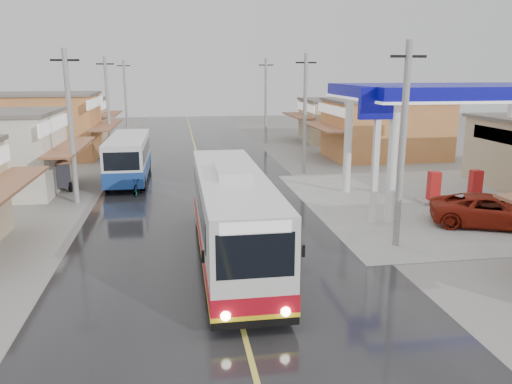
% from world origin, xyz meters
% --- Properties ---
extents(ground, '(120.00, 120.00, 0.00)m').
position_xyz_m(ground, '(0.00, 0.00, 0.00)').
color(ground, slate).
rests_on(ground, ground).
extents(road, '(12.00, 90.00, 0.02)m').
position_xyz_m(road, '(0.00, 15.00, 0.01)').
color(road, black).
rests_on(road, ground).
extents(centre_line, '(0.15, 90.00, 0.01)m').
position_xyz_m(centre_line, '(0.00, 15.00, 0.02)').
color(centre_line, '#D8CC4C').
rests_on(centre_line, road).
extents(shopfronts_left, '(11.00, 44.00, 5.20)m').
position_xyz_m(shopfronts_left, '(-13.00, 18.00, 0.00)').
color(shopfronts_left, tan).
rests_on(shopfronts_left, ground).
extents(shopfronts_right, '(11.00, 44.00, 4.80)m').
position_xyz_m(shopfronts_right, '(15.00, 12.00, 0.00)').
color(shopfronts_right, beige).
rests_on(shopfronts_right, ground).
extents(utility_poles_left, '(1.60, 50.00, 8.00)m').
position_xyz_m(utility_poles_left, '(-7.00, 16.00, 0.00)').
color(utility_poles_left, gray).
rests_on(utility_poles_left, ground).
extents(utility_poles_right, '(1.60, 36.00, 8.00)m').
position_xyz_m(utility_poles_right, '(7.00, 15.00, 0.00)').
color(utility_poles_right, gray).
rests_on(utility_poles_right, ground).
extents(coach_bus, '(2.72, 11.40, 3.55)m').
position_xyz_m(coach_bus, '(0.29, -0.56, 1.72)').
color(coach_bus, silver).
rests_on(coach_bus, road).
extents(second_bus, '(2.32, 8.51, 2.82)m').
position_xyz_m(second_bus, '(-4.68, 14.26, 1.52)').
color(second_bus, silver).
rests_on(second_bus, road).
extents(jeepney, '(5.73, 4.19, 1.45)m').
position_xyz_m(jeepney, '(12.30, 1.77, 0.72)').
color(jeepney, maroon).
rests_on(jeepney, ground).
extents(cyclist, '(0.99, 2.02, 2.08)m').
position_xyz_m(cyclist, '(-3.87, 10.46, 0.68)').
color(cyclist, black).
rests_on(cyclist, ground).
extents(tricycle_near, '(2.31, 2.56, 1.78)m').
position_xyz_m(tricycle_near, '(-8.81, 12.23, 1.02)').
color(tricycle_near, '#26262D').
rests_on(tricycle_near, ground).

